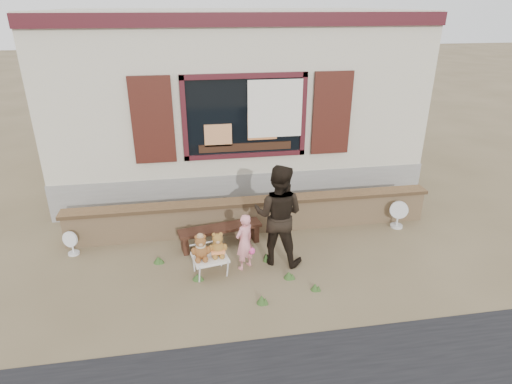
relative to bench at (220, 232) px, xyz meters
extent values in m
plane|color=brown|center=(0.68, -0.51, -0.28)|extent=(80.00, 80.00, 0.00)
cube|color=#A9A389|center=(0.68, 3.99, 2.12)|extent=(8.00, 5.00, 3.20)
cube|color=gray|center=(0.68, 3.99, 0.12)|extent=(8.04, 5.04, 0.80)
cube|color=black|center=(0.68, 1.46, 1.77)|extent=(2.30, 0.04, 1.50)
cube|color=#401219|center=(0.68, 1.44, 2.57)|extent=(2.50, 0.08, 0.10)
cube|color=#401219|center=(0.68, 1.44, 0.97)|extent=(2.50, 0.08, 0.10)
cube|color=#401219|center=(-0.52, 1.44, 1.77)|extent=(0.10, 0.08, 1.70)
cube|color=#401219|center=(1.88, 1.44, 1.77)|extent=(0.10, 0.08, 1.70)
cube|color=#39140F|center=(-1.12, 1.43, 1.77)|extent=(0.80, 0.07, 1.70)
cube|color=#39140F|center=(2.48, 1.43, 1.77)|extent=(0.80, 0.07, 1.70)
cube|color=white|center=(1.28, 1.39, 1.92)|extent=(1.10, 0.02, 1.15)
cube|color=#401219|center=(0.68, 1.47, 3.57)|extent=(8.00, 0.12, 0.25)
cube|color=black|center=(0.68, 1.43, 1.15)|extent=(1.90, 0.06, 0.16)
cube|color=tan|center=(0.13, 1.43, 1.42)|extent=(0.55, 0.06, 0.45)
cube|color=#E08447|center=(1.03, 1.43, 1.57)|extent=(0.60, 0.06, 0.55)
cube|color=tan|center=(0.68, 0.49, 0.02)|extent=(7.00, 0.30, 0.60)
cube|color=brown|center=(0.68, 0.49, 0.35)|extent=(7.10, 0.36, 0.07)
cube|color=black|center=(0.00, 0.00, 0.08)|extent=(1.55, 0.59, 0.06)
cube|color=black|center=(-0.65, -0.12, -0.12)|extent=(0.14, 0.30, 0.32)
cube|color=black|center=(0.65, 0.12, -0.12)|extent=(0.14, 0.30, 0.32)
cube|color=white|center=(-0.25, -0.88, 0.03)|extent=(0.63, 0.58, 0.04)
cylinder|color=silver|center=(-0.43, -1.13, -0.14)|extent=(0.03, 0.03, 0.30)
cylinder|color=silver|center=(0.02, -1.04, -0.14)|extent=(0.03, 0.03, 0.30)
cylinder|color=silver|center=(-0.51, -0.72, -0.14)|extent=(0.03, 0.03, 0.30)
cylinder|color=silver|center=(-0.06, -0.63, -0.14)|extent=(0.03, 0.03, 0.30)
imported|color=pink|center=(0.34, -0.78, 0.22)|extent=(0.44, 0.41, 1.00)
imported|color=black|center=(0.94, -0.66, 0.60)|extent=(1.07, 0.98, 1.77)
cylinder|color=silver|center=(-2.63, 0.13, -0.27)|extent=(0.20, 0.20, 0.04)
cylinder|color=silver|center=(-2.63, 0.13, -0.14)|extent=(0.03, 0.03, 0.25)
cylinder|color=silver|center=(-2.63, 0.13, 0.04)|extent=(0.30, 0.20, 0.29)
cylinder|color=silver|center=(3.55, 0.14, -0.26)|extent=(0.24, 0.24, 0.04)
cylinder|color=silver|center=(3.55, 0.14, -0.11)|extent=(0.04, 0.04, 0.31)
cylinder|color=silver|center=(3.55, 0.14, 0.11)|extent=(0.37, 0.24, 0.36)
cone|color=#315120|center=(-0.47, -1.01, -0.23)|extent=(0.17, 0.17, 0.11)
cone|color=#315120|center=(-1.12, -0.39, -0.23)|extent=(0.18, 0.18, 0.11)
cone|color=#315120|center=(1.34, -1.59, -0.22)|extent=(0.13, 0.13, 0.12)
cone|color=#315120|center=(1.01, -1.21, -0.22)|extent=(0.17, 0.17, 0.12)
cone|color=#315120|center=(0.46, -1.77, -0.21)|extent=(0.16, 0.16, 0.14)
cone|color=#315120|center=(0.73, -0.66, -0.21)|extent=(0.10, 0.10, 0.16)
camera|label=1|loc=(-0.47, -6.88, 3.84)|focal=30.00mm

